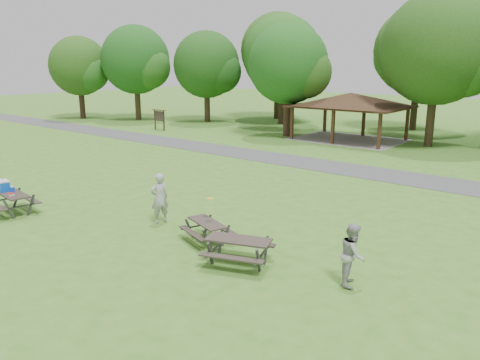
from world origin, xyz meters
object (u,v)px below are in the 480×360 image
(frisbee_thrower, at_px, (160,198))
(frisbee_catcher, at_px, (353,254))
(picnic_table_near, at_px, (9,194))
(picnic_table_middle, at_px, (207,226))

(frisbee_thrower, distance_m, frisbee_catcher, 8.11)
(picnic_table_near, distance_m, picnic_table_middle, 9.02)
(frisbee_thrower, bearing_deg, picnic_table_near, -44.88)
(picnic_table_middle, bearing_deg, frisbee_catcher, 1.98)
(picnic_table_near, bearing_deg, frisbee_thrower, 27.51)
(picnic_table_near, height_order, frisbee_catcher, frisbee_catcher)
(frisbee_catcher, bearing_deg, picnic_table_middle, 69.60)
(picnic_table_near, relative_size, frisbee_catcher, 1.21)
(picnic_table_middle, bearing_deg, frisbee_thrower, 174.04)
(picnic_table_middle, bearing_deg, picnic_table_near, -162.26)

